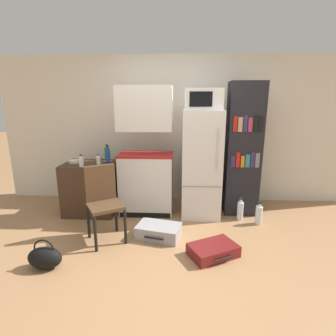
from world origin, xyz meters
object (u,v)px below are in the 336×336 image
(side_table, at_px, (91,188))
(bowl, at_px, (74,161))
(water_bottle_middle, at_px, (259,215))
(bottle_clear_short, at_px, (81,162))
(bottle_blue_soda, at_px, (108,156))
(chair, at_px, (103,197))
(water_bottle_front, at_px, (240,210))
(microwave, at_px, (203,99))
(suitcase_small_flat, at_px, (159,231))
(suitcase_large_flat, at_px, (213,250))
(bottle_milk_white, at_px, (98,160))
(refrigerator, at_px, (201,164))
(kitchen_hutch, at_px, (146,157))
(handbag, at_px, (45,258))
(bottle_green_tall, at_px, (107,153))
(bookshelf, at_px, (243,150))

(side_table, xyz_separation_m, bowl, (-0.23, 0.00, 0.42))
(water_bottle_middle, bearing_deg, bottle_clear_short, 178.34)
(bottle_blue_soda, bearing_deg, chair, -79.88)
(bowl, xyz_separation_m, water_bottle_front, (2.53, -0.18, -0.67))
(microwave, distance_m, bottle_clear_short, 1.96)
(water_bottle_middle, bearing_deg, suitcase_small_flat, -161.91)
(suitcase_large_flat, bearing_deg, bottle_milk_white, 118.22)
(refrigerator, bearing_deg, water_bottle_middle, -21.16)
(kitchen_hutch, xyz_separation_m, bowl, (-1.10, -0.06, -0.07))
(kitchen_hutch, bearing_deg, suitcase_large_flat, -52.67)
(side_table, distance_m, water_bottle_front, 2.31)
(suitcase_large_flat, bearing_deg, refrigerator, 65.89)
(handbag, bearing_deg, kitchen_hutch, 60.27)
(bottle_blue_soda, relative_size, handbag, 0.73)
(chair, bearing_deg, microwave, 0.82)
(kitchen_hutch, relative_size, refrigerator, 1.21)
(bottle_blue_soda, bearing_deg, bottle_milk_white, -140.40)
(bottle_green_tall, height_order, handbag, bottle_green_tall)
(refrigerator, relative_size, water_bottle_middle, 4.71)
(chair, distance_m, water_bottle_front, 2.00)
(side_table, bearing_deg, microwave, 0.33)
(side_table, height_order, chair, chair)
(bottle_milk_white, distance_m, handbag, 1.60)
(suitcase_large_flat, xyz_separation_m, water_bottle_middle, (0.74, 0.84, 0.08))
(kitchen_hutch, bearing_deg, suitcase_small_flat, -72.53)
(chair, bearing_deg, handbag, -155.32)
(kitchen_hutch, relative_size, suitcase_small_flat, 3.18)
(bottle_green_tall, xyz_separation_m, suitcase_large_flat, (1.57, -1.40, -0.84))
(kitchen_hutch, bearing_deg, side_table, -176.10)
(bottle_clear_short, bearing_deg, kitchen_hutch, 17.91)
(side_table, xyz_separation_m, suitcase_large_flat, (1.79, -1.15, -0.33))
(chair, bearing_deg, bottle_milk_white, 78.38)
(bookshelf, distance_m, chair, 2.16)
(side_table, distance_m, suitcase_large_flat, 2.15)
(kitchen_hutch, height_order, bookshelf, bookshelf)
(suitcase_small_flat, distance_m, handbag, 1.34)
(side_table, height_order, bottle_green_tall, bottle_green_tall)
(bottle_milk_white, height_order, bottle_blue_soda, bottle_blue_soda)
(bottle_blue_soda, bearing_deg, microwave, -1.15)
(bookshelf, distance_m, suitcase_small_flat, 1.76)
(bottle_clear_short, distance_m, handbag, 1.45)
(chair, height_order, water_bottle_middle, chair)
(kitchen_hutch, bearing_deg, bookshelf, 2.62)
(suitcase_large_flat, height_order, water_bottle_middle, water_bottle_middle)
(water_bottle_middle, bearing_deg, bottle_milk_white, 174.11)
(bottle_green_tall, bearing_deg, side_table, -129.86)
(refrigerator, distance_m, chair, 1.53)
(bookshelf, distance_m, bottle_clear_short, 2.40)
(bottle_clear_short, distance_m, suitcase_large_flat, 2.19)
(bookshelf, bearing_deg, suitcase_small_flat, -143.70)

